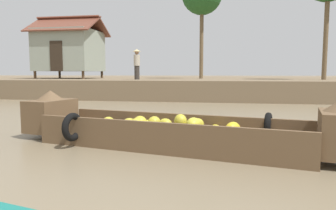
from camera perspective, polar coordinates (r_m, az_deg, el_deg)
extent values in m
plane|color=#7A6B51|center=(10.60, -1.46, -1.54)|extent=(300.00, 300.00, 0.00)
cube|color=#756047|center=(24.57, 5.11, 3.74)|extent=(160.00, 20.00, 0.97)
cube|color=brown|center=(5.87, 0.48, -6.90)|extent=(5.01, 2.22, 0.12)
cube|color=brown|center=(6.34, 2.39, -3.48)|extent=(4.77, 1.10, 0.42)
cube|color=brown|center=(5.30, -1.80, -5.31)|extent=(4.77, 1.10, 0.42)
cube|color=brown|center=(7.26, -20.07, -1.70)|extent=(0.83, 1.14, 0.66)
cone|color=brown|center=(7.22, -20.18, 1.67)|extent=(0.67, 0.67, 0.20)
cube|color=brown|center=(6.26, -8.38, -3.45)|extent=(0.43, 1.11, 0.05)
torus|color=black|center=(6.11, 17.36, -3.69)|extent=(0.23, 0.53, 0.52)
torus|color=black|center=(6.03, -16.60, -3.78)|extent=(0.23, 0.53, 0.52)
ellipsoid|color=yellow|center=(5.73, -4.31, -3.94)|extent=(0.37, 0.35, 0.25)
ellipsoid|color=gold|center=(6.13, -3.53, -3.50)|extent=(0.24, 0.28, 0.18)
ellipsoid|color=gold|center=(5.92, -5.70, -3.54)|extent=(0.31, 0.28, 0.25)
ellipsoid|color=gold|center=(6.11, -0.47, -3.41)|extent=(0.31, 0.28, 0.22)
ellipsoid|color=gold|center=(5.86, 2.23, -2.91)|extent=(0.27, 0.28, 0.27)
ellipsoid|color=yellow|center=(6.04, -4.57, -3.49)|extent=(0.36, 0.41, 0.19)
ellipsoid|color=gold|center=(5.85, -2.46, -3.10)|extent=(0.30, 0.31, 0.22)
ellipsoid|color=gold|center=(5.92, 5.30, -3.49)|extent=(0.30, 0.28, 0.24)
ellipsoid|color=gold|center=(6.24, -6.91, -3.16)|extent=(0.29, 0.32, 0.18)
ellipsoid|color=gold|center=(5.23, 8.10, -5.04)|extent=(0.33, 0.37, 0.21)
ellipsoid|color=gold|center=(6.38, -10.58, -3.19)|extent=(0.33, 0.33, 0.25)
ellipsoid|color=yellow|center=(5.64, 4.54, -3.46)|extent=(0.32, 0.38, 0.24)
ellipsoid|color=gold|center=(6.05, -5.00, -3.18)|extent=(0.35, 0.34, 0.26)
ellipsoid|color=yellow|center=(5.41, 11.42, -4.41)|extent=(0.37, 0.40, 0.28)
ellipsoid|color=yellow|center=(6.40, -4.51, -3.47)|extent=(0.27, 0.31, 0.19)
ellipsoid|color=yellow|center=(5.90, 8.45, -4.36)|extent=(0.25, 0.35, 0.19)
cylinder|color=#4C3826|center=(21.54, -22.55, 4.96)|extent=(0.16, 0.16, 0.47)
cylinder|color=#4C3826|center=(20.02, -14.86, 5.18)|extent=(0.16, 0.16, 0.47)
cylinder|color=#4C3826|center=(24.15, -18.69, 5.14)|extent=(0.16, 0.16, 0.47)
cylinder|color=#4C3826|center=(22.80, -11.66, 5.30)|extent=(0.16, 0.16, 0.47)
cube|color=gray|center=(22.12, -17.07, 9.15)|extent=(3.57, 3.42, 2.61)
cube|color=#2D2319|center=(20.57, -19.25, 8.23)|extent=(0.80, 0.04, 1.80)
cube|color=brown|center=(21.53, -18.26, 13.56)|extent=(4.27, 2.19, 1.17)
cube|color=brown|center=(23.04, -16.20, 13.09)|extent=(4.27, 2.19, 1.17)
cylinder|color=brown|center=(19.19, 26.25, 11.43)|extent=(0.24, 0.24, 4.93)
cylinder|color=brown|center=(20.72, 5.97, 11.39)|extent=(0.24, 0.24, 4.83)
cylinder|color=#332D28|center=(17.80, -5.54, 5.74)|extent=(0.28, 0.28, 0.75)
cylinder|color=#B7AD99|center=(17.82, -5.56, 7.92)|extent=(0.34, 0.34, 0.60)
sphere|color=#9E7556|center=(17.84, -5.57, 9.26)|extent=(0.22, 0.22, 0.22)
cone|color=tan|center=(17.84, -5.58, 9.65)|extent=(0.44, 0.44, 0.14)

